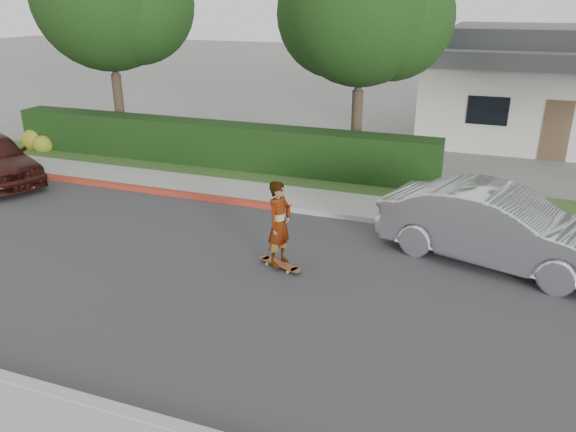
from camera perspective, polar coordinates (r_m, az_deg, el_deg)
name	(u,v)px	position (r m, az deg, el deg)	size (l,w,h in m)	color
ground	(179,271)	(11.99, -11.01, -5.51)	(120.00, 120.00, 0.00)	slate
road	(179,271)	(11.99, -11.01, -5.49)	(60.00, 8.00, 0.01)	#2D2D30
curb_near	(32,387)	(9.26, -24.59, -15.54)	(60.00, 0.20, 0.15)	#9E9E99
curb_far	(257,204)	(15.30, -3.17, 1.18)	(60.00, 0.20, 0.15)	#9E9E99
curb_red_section	(105,184)	(17.80, -18.13, 3.08)	(12.00, 0.21, 0.15)	#993221
sidewalk_far	(269,195)	(16.08, -1.90, 2.17)	(60.00, 1.60, 0.12)	gray
planting_strip	(289,179)	(17.50, 0.09, 3.76)	(60.00, 1.60, 0.10)	#2D4C1E
hedge	(211,145)	(19.03, -7.83, 7.20)	(15.00, 1.00, 1.50)	black
flowering_shrub	(37,142)	(22.89, -24.16, 6.85)	(1.40, 1.00, 0.90)	#2D4C19
tree_center	(363,12)	(18.73, 7.58, 19.85)	(5.66, 4.84, 7.44)	#33261C
house	(559,84)	(25.34, 25.85, 11.94)	(10.60, 8.60, 4.30)	beige
skateboard	(280,264)	(11.86, -0.85, -4.90)	(1.11, 0.59, 0.10)	gold
skateboarder	(279,224)	(11.48, -0.87, -0.79)	(0.66, 0.43, 1.80)	white
car_silver	(498,227)	(12.65, 20.51, -1.04)	(1.72, 4.94, 1.63)	silver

